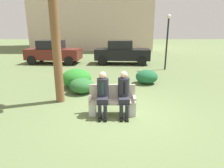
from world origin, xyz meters
The scene contains 10 objects.
ground_plane centered at (0.00, 0.00, 0.00)m, with size 80.00×80.00×0.00m, color #5C6D42.
park_bench centered at (-0.36, -0.03, 0.40)m, with size 1.39×0.44×0.90m.
seated_man_left centered at (-0.65, -0.14, 0.74)m, with size 0.34×0.72×1.33m.
seated_man_right centered at (-0.03, -0.14, 0.75)m, with size 0.34×0.72×1.35m.
shrub_near_bench centered at (1.26, 3.34, 0.32)m, with size 1.03×0.95×0.65m, color #1D5A34.
shrub_mid_lawn centered at (-1.60, 1.92, 0.31)m, with size 0.99×0.90×0.62m, color #2A622F.
shrub_far_lawn centered at (-1.95, 2.74, 0.41)m, with size 1.31×1.20×0.82m, color #277825.
parked_car_near centered at (-4.68, 8.70, 0.84)m, with size 4.05×2.06×1.68m.
parked_car_far centered at (0.34, 8.56, 0.84)m, with size 4.00×1.93×1.68m.
street_lamp centered at (2.98, 6.52, 2.05)m, with size 0.24×0.24×3.31m.
Camera 1 is at (-0.37, -5.50, 2.55)m, focal length 30.97 mm.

